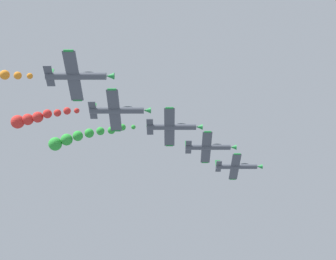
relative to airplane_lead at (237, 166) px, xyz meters
The scene contains 7 objects.
airplane_lead is the anchor object (origin of this frame).
airplane_left_inner 12.30m from the airplane_lead, 35.67° to the right, with size 8.58×10.35×4.86m.
airplane_right_inner 24.37m from the airplane_lead, 37.10° to the right, with size 8.28×10.35×5.40m.
smoke_trail_right_inner 37.67m from the airplane_lead, 59.06° to the right, with size 2.46×15.81×5.02m.
airplane_left_outer 36.69m from the airplane_lead, 40.59° to the right, with size 8.49×10.35×5.04m.
smoke_trail_left_outer 46.81m from the airplane_lead, 53.88° to the right, with size 2.26×11.37×3.56m.
airplane_right_outer 47.25m from the airplane_lead, 38.03° to the right, with size 8.47×10.35×5.08m.
Camera 1 is at (81.45, 0.24, 49.09)m, focal length 48.98 mm.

